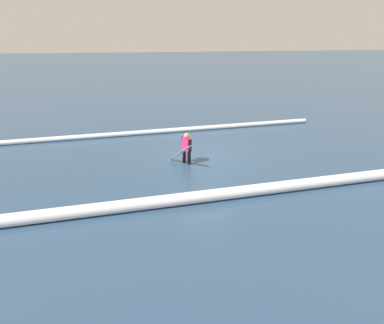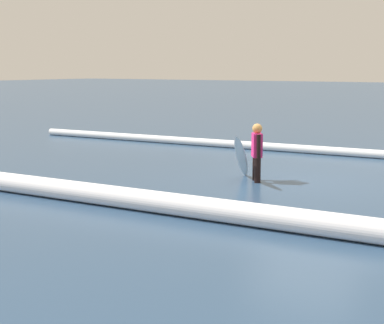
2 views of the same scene
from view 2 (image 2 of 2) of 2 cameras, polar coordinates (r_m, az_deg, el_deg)
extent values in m
plane|color=navy|center=(13.33, 11.15, -1.83)|extent=(182.68, 182.68, 0.00)
cylinder|color=black|center=(12.92, 6.43, -0.82)|extent=(0.14, 0.14, 0.56)
cylinder|color=black|center=(13.19, 6.23, -0.61)|extent=(0.14, 0.14, 0.56)
cube|color=#D82672|center=(12.97, 6.38, 1.65)|extent=(0.36, 0.39, 0.53)
sphere|color=#C78B48|center=(12.93, 6.40, 3.27)|extent=(0.22, 0.22, 0.22)
cylinder|color=black|center=(12.76, 6.53, 1.52)|extent=(0.09, 0.11, 0.53)
cylinder|color=black|center=(13.18, 6.22, 1.77)|extent=(0.09, 0.22, 0.53)
ellipsoid|color=white|center=(12.95, 4.85, 0.48)|extent=(0.80, 1.65, 1.15)
ellipsoid|color=red|center=(12.95, 4.85, 0.50)|extent=(0.56, 1.29, 0.93)
cylinder|color=white|center=(17.76, 9.69, 1.34)|extent=(18.98, 1.71, 0.24)
cylinder|color=white|center=(9.15, 9.91, -5.61)|extent=(25.29, 2.08, 0.39)
camera|label=1|loc=(8.63, -69.63, 20.43)|focal=31.63mm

